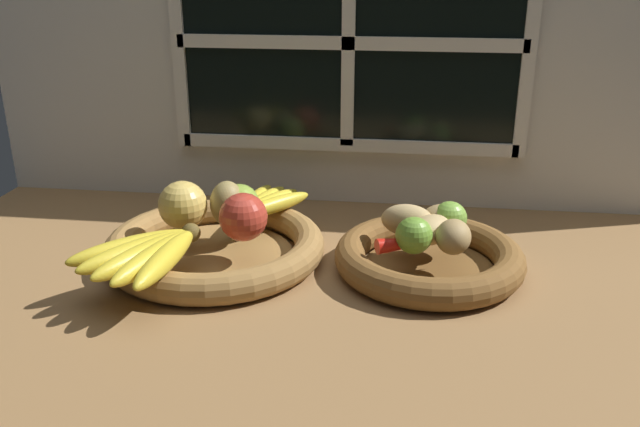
{
  "coord_description": "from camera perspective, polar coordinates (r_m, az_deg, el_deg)",
  "views": [
    {
      "loc": [
        10.83,
        -95.75,
        45.97
      ],
      "look_at": [
        -1.48,
        -1.05,
        8.78
      ],
      "focal_mm": 37.42,
      "sensor_mm": 36.0,
      "label": 1
    }
  ],
  "objects": [
    {
      "name": "lime_far",
      "position": [
        1.06,
        11.03,
        -0.41
      ],
      "size": [
        5.41,
        5.41,
        5.41
      ],
      "primitive_type": "sphere",
      "color": "#7AAD3D",
      "rests_on": "fruit_bowl_right"
    },
    {
      "name": "banana_bunch_front",
      "position": [
        0.98,
        -14.55,
        -3.29
      ],
      "size": [
        16.6,
        20.41,
        3.31
      ],
      "color": "gold",
      "rests_on": "fruit_bowl_left"
    },
    {
      "name": "potato_back",
      "position": [
        1.07,
        10.46,
        -0.45
      ],
      "size": [
        7.6,
        5.92,
        4.74
      ],
      "primitive_type": "ellipsoid",
      "rotation": [
        0.0,
        0.0,
        0.16
      ],
      "color": "#A38451",
      "rests_on": "fruit_bowl_right"
    },
    {
      "name": "potato_small",
      "position": [
        1.0,
        11.33,
        -1.96
      ],
      "size": [
        5.8,
        6.8,
        5.15
      ],
      "primitive_type": "ellipsoid",
      "rotation": [
        0.0,
        0.0,
        1.47
      ],
      "color": "#A38451",
      "rests_on": "fruit_bowl_right"
    },
    {
      "name": "lime_near",
      "position": [
        0.99,
        8.04,
        -1.87
      ],
      "size": [
        5.53,
        5.53,
        5.53
      ],
      "primitive_type": "sphere",
      "color": "#6B9E33",
      "rests_on": "fruit_bowl_right"
    },
    {
      "name": "apple_red_right",
      "position": [
        1.02,
        -6.58,
        -0.31
      ],
      "size": [
        7.49,
        7.49,
        7.49
      ],
      "primitive_type": "sphere",
      "color": "#B73828",
      "rests_on": "fruit_bowl_left"
    },
    {
      "name": "chili_pepper",
      "position": [
        1.01,
        8.44,
        -2.41
      ],
      "size": [
        13.12,
        7.37,
        2.39
      ],
      "primitive_type": "cone",
      "rotation": [
        0.0,
        1.57,
        0.4
      ],
      "color": "red",
      "rests_on": "fruit_bowl_right"
    },
    {
      "name": "ground_plane",
      "position": [
        1.07,
        0.86,
        -4.95
      ],
      "size": [
        140.0,
        90.0,
        3.0
      ],
      "primitive_type": "cube",
      "color": "olive"
    },
    {
      "name": "potato_large",
      "position": [
        1.03,
        9.45,
        -1.38
      ],
      "size": [
        8.99,
        9.41,
        4.41
      ],
      "primitive_type": "ellipsoid",
      "rotation": [
        0.0,
        0.0,
        4.06
      ],
      "color": "tan",
      "rests_on": "fruit_bowl_right"
    },
    {
      "name": "fruit_bowl_right",
      "position": [
        1.04,
        9.29,
        -3.79
      ],
      "size": [
        29.23,
        29.23,
        4.78
      ],
      "color": "brown",
      "rests_on": "ground_plane"
    },
    {
      "name": "apple_golden_left",
      "position": [
        1.08,
        -11.69,
        0.67
      ],
      "size": [
        7.82,
        7.82,
        7.82
      ],
      "primitive_type": "sphere",
      "color": "#DBB756",
      "rests_on": "fruit_bowl_left"
    },
    {
      "name": "potato_oblong",
      "position": [
        1.05,
        7.47,
        -0.55
      ],
      "size": [
        8.6,
        5.61,
        5.02
      ],
      "primitive_type": "ellipsoid",
      "rotation": [
        0.0,
        0.0,
        3.04
      ],
      "color": "tan",
      "rests_on": "fruit_bowl_right"
    },
    {
      "name": "banana_bunch_back",
      "position": [
        1.15,
        -4.78,
        0.92
      ],
      "size": [
        12.09,
        16.69,
        2.71
      ],
      "color": "yellow",
      "rests_on": "fruit_bowl_left"
    },
    {
      "name": "back_wall",
      "position": [
        1.27,
        2.52,
        13.09
      ],
      "size": [
        140.0,
        4.6,
        55.0
      ],
      "color": "silver",
      "rests_on": "ground_plane"
    },
    {
      "name": "pear_brown",
      "position": [
        1.09,
        -7.92,
        0.86
      ],
      "size": [
        6.04,
        6.59,
        7.41
      ],
      "primitive_type": "ellipsoid",
      "rotation": [
        0.0,
        0.0,
        1.65
      ],
      "color": "olive",
      "rests_on": "fruit_bowl_left"
    },
    {
      "name": "apple_green_back",
      "position": [
        1.09,
        -6.9,
        0.83
      ],
      "size": [
        6.51,
        6.51,
        6.51
      ],
      "primitive_type": "sphere",
      "color": "#8CAD3D",
      "rests_on": "fruit_bowl_left"
    },
    {
      "name": "fruit_bowl_left",
      "position": [
        1.08,
        -8.95,
        -2.82
      ],
      "size": [
        35.15,
        35.15,
        4.78
      ],
      "color": "olive",
      "rests_on": "ground_plane"
    }
  ]
}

